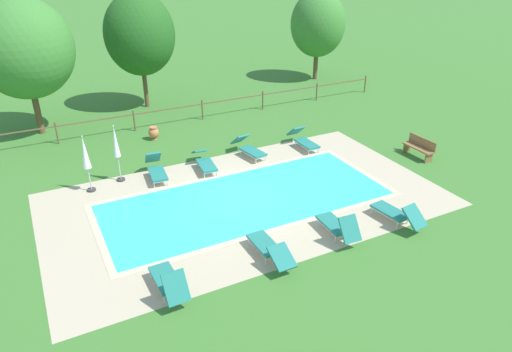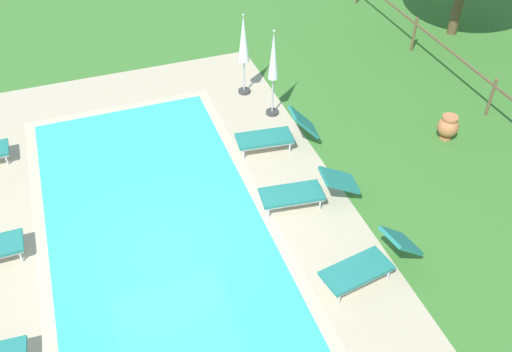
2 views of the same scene
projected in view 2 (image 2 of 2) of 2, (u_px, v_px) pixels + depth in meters
The scene contains 10 objects.
ground_plane at pixel (164, 253), 11.05m from camera, with size 160.00×160.00×0.00m, color #3D752D.
pool_deck_paving at pixel (164, 252), 11.05m from camera, with size 14.20×8.12×0.01m, color #BCAD8E.
swimming_pool_water at pixel (164, 252), 11.05m from camera, with size 10.30×4.22×0.01m, color #38C6D1.
pool_coping_rim at pixel (164, 252), 11.04m from camera, with size 10.78×4.70×0.01m.
sun_lounger_north_far at pixel (276, 134), 13.33m from camera, with size 0.81×1.97×0.94m.
sun_lounger_south_near_corner at pixel (370, 262), 10.37m from camera, with size 0.92×2.05×0.87m.
sun_lounger_south_far at pixel (305, 191), 11.88m from camera, with size 0.84×2.13×0.72m.
patio_umbrella_closed_row_west at pixel (244, 43), 14.46m from camera, with size 0.32×0.32×2.25m.
patio_umbrella_closed_row_mid_west at pixel (273, 62), 13.68m from camera, with size 0.32×0.32×2.32m.
terracotta_urn_near_fence at pixel (448, 127), 13.63m from camera, with size 0.50×0.50×0.63m.
Camera 2 is at (7.59, -0.81, 8.32)m, focal length 40.11 mm.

